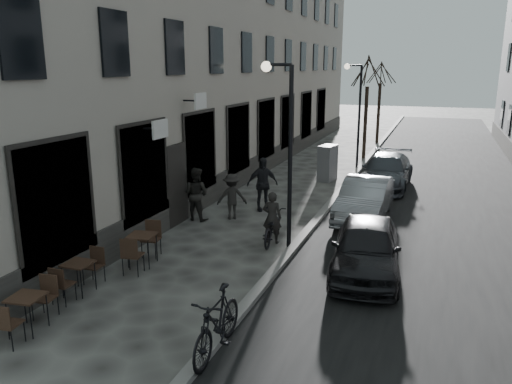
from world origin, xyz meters
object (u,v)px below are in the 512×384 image
Objects in this scene: bistro_set_a at (27,310)px; utility_cabinet at (328,163)px; tree_near at (368,72)px; car_near at (366,247)px; streetlamp_far at (356,104)px; pedestrian_far at (262,184)px; tree_far at (381,71)px; pedestrian_near at (196,194)px; moped at (217,323)px; bicycle at (272,227)px; car_far at (386,171)px; streetlamp_near at (284,135)px; bistro_set_b at (79,274)px; car_mid at (365,199)px; pedestrian_mid at (232,197)px; bistro_set_c at (142,246)px.

utility_cabinet is at bearing 72.27° from bistro_set_a.
tree_near is 16.81m from car_near.
streetlamp_far is 3.39× the size of bistro_set_a.
utility_cabinet is at bearing 42.08° from pedestrian_far.
tree_far is 3.23× the size of pedestrian_near.
streetlamp_far reaches higher than moped.
tree_far reaches higher than bicycle.
car_far is 2.40× the size of moped.
tree_far is 3.00× the size of pedestrian_far.
streetlamp_far is 18.66m from bistro_set_a.
car_far is at bearing -120.01° from pedestrian_near.
bistro_set_a is (-3.27, -27.19, -4.22)m from tree_far.
pedestrian_far is 6.32m from car_far.
streetlamp_near is 9.06m from utility_cabinet.
car_near is 9.47m from car_far.
tree_far is 21.27m from bicycle.
car_near reaches higher than bicycle.
streetlamp_far is 1.08× the size of car_far.
bicycle is (3.02, 4.62, 0.02)m from bistro_set_b.
pedestrian_near is (-0.23, 7.59, 0.44)m from bistro_set_a.
pedestrian_far is at bearing -124.48° from car_far.
car_far is (1.89, -6.70, -3.98)m from tree_near.
streetlamp_far is at bearing -91.38° from tree_near.
pedestrian_mid is at bearing -158.98° from car_mid.
car_mid is (4.98, 9.58, 0.23)m from bistro_set_a.
bistro_set_a is 9.52m from pedestrian_far.
utility_cabinet is (-0.63, 8.72, -2.37)m from streetlamp_near.
pedestrian_near is 0.44× the size of car_near.
moped is at bearing -111.91° from pedestrian_far.
tree_far is 1.39× the size of car_mid.
car_mid reaches higher than moped.
streetlamp_far is 3.05× the size of bistro_set_c.
pedestrian_near is 1.18m from pedestrian_mid.
pedestrian_far is at bearing 128.40° from car_near.
pedestrian_mid is (-2.44, -13.09, -3.90)m from tree_near.
tree_far is at bearing 75.20° from bistro_set_a.
bicycle is at bearing -91.84° from streetlamp_far.
tree_near is at bearing -126.96° from pedestrian_mid.
moped is at bearing -89.03° from tree_far.
tree_far is at bearing -96.46° from bicycle.
pedestrian_near is at bearing 86.56° from bistro_set_c.
streetlamp_near is 3.39× the size of bistro_set_a.
streetlamp_near is 2.68× the size of pedestrian_far.
pedestrian_far is (1.22, 5.77, 0.46)m from bistro_set_c.
bistro_set_b is at bearing -122.07° from car_mid.
pedestrian_mid is at bearing -46.65° from bicycle.
bistro_set_c is 3.75m from bicycle.
pedestrian_near reaches higher than pedestrian_mid.
utility_cabinet reaches higher than car_mid.
streetlamp_far is at bearing 94.95° from car_near.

